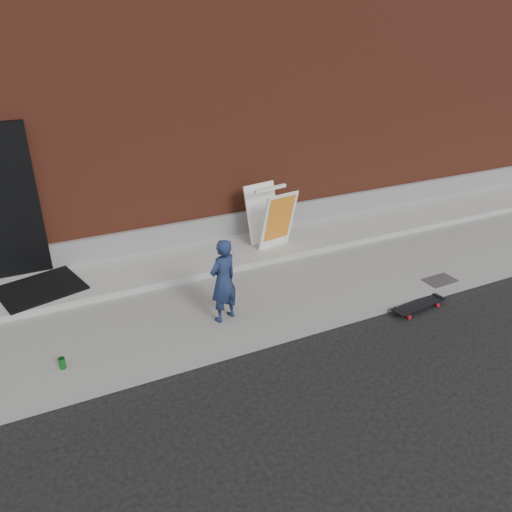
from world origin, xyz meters
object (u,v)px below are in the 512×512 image
skateboard (419,305)px  pizza_sign (271,217)px  soda_can (62,363)px  child (223,281)px

skateboard → pizza_sign: bearing=115.0°
pizza_sign → soda_can: 4.08m
skateboard → child: bearing=164.0°
child → pizza_sign: 2.27m
soda_can → child: bearing=4.5°
pizza_sign → soda_can: bearing=-153.1°
skateboard → soda_can: (-4.74, 0.61, 0.14)m
child → pizza_sign: size_ratio=1.13×
skateboard → soda_can: bearing=172.7°
skateboard → pizza_sign: size_ratio=0.86×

